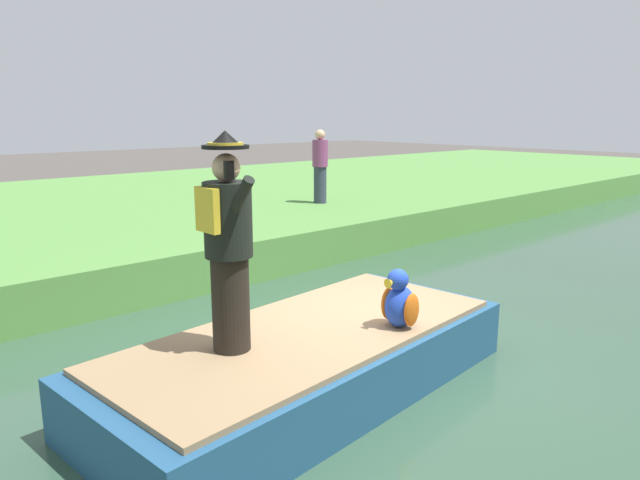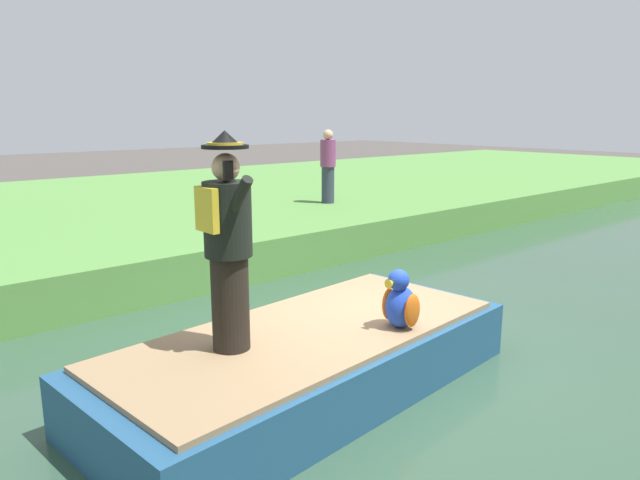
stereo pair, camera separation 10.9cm
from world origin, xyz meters
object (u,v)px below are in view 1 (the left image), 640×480
(boat, at_px, (307,361))
(parrot_plush, at_px, (399,302))
(person_bystander, at_px, (320,166))
(person_pirate, at_px, (228,244))

(boat, xyz_separation_m, parrot_plush, (0.52, 0.70, 0.55))
(person_bystander, bearing_deg, parrot_plush, -36.48)
(parrot_plush, bearing_deg, boat, -126.33)
(boat, relative_size, person_pirate, 2.35)
(parrot_plush, distance_m, person_bystander, 7.61)
(boat, bearing_deg, person_pirate, -96.59)
(person_pirate, bearing_deg, boat, 76.03)
(boat, distance_m, parrot_plush, 1.03)
(person_pirate, distance_m, person_bystander, 8.13)
(person_pirate, relative_size, parrot_plush, 3.25)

